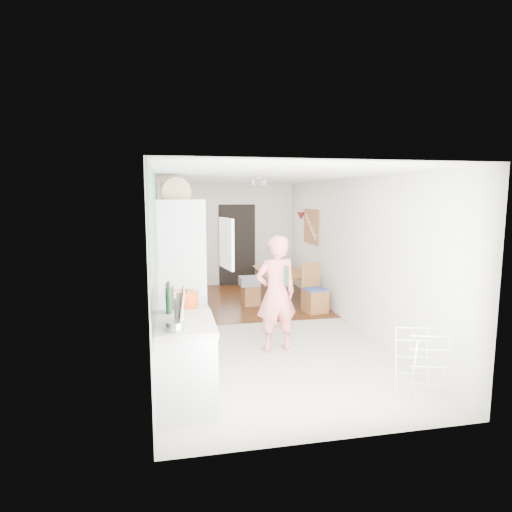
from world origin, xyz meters
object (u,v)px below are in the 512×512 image
object	(u,v)px
person	(276,283)
drying_rack	(421,365)
dining_chair	(315,289)
stool	(251,295)
dining_table	(282,286)

from	to	relation	value
person	drying_rack	distance (m)	2.21
dining_chair	drying_rack	distance (m)	3.58
dining_chair	stool	bearing A→B (deg)	134.09
dining_table	drying_rack	size ratio (longest dim) A/B	1.82
dining_chair	drying_rack	size ratio (longest dim) A/B	1.19
person	dining_chair	distance (m)	2.22
stool	drying_rack	world-z (taller)	drying_rack
dining_table	drying_rack	distance (m)	4.92
drying_rack	dining_chair	bearing A→B (deg)	105.92
person	dining_table	bearing A→B (deg)	-113.78
dining_table	person	bearing A→B (deg)	165.32
person	dining_chair	bearing A→B (deg)	-131.57
dining_table	stool	xyz separation A→B (m)	(-0.80, -0.56, -0.04)
dining_table	dining_chair	size ratio (longest dim) A/B	1.53
dining_table	dining_chair	xyz separation A→B (m)	(0.30, -1.34, 0.22)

